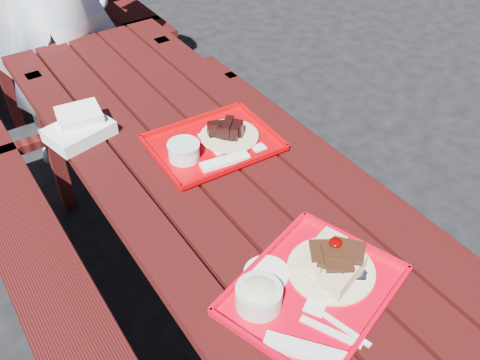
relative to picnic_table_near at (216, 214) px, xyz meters
The scene contains 5 objects.
ground 0.56m from the picnic_table_near, ahead, with size 60.00×60.00×0.00m, color black.
picnic_table_near is the anchor object (origin of this frame).
near_tray 0.59m from the picnic_table_near, 95.86° to the right, with size 0.52×0.46×0.14m.
far_tray 0.25m from the picnic_table_near, 61.72° to the left, with size 0.43×0.34×0.07m.
white_cloth 0.57m from the picnic_table_near, 123.72° to the left, with size 0.24×0.20×0.09m.
Camera 1 is at (-0.67, -1.17, 1.86)m, focal length 40.00 mm.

